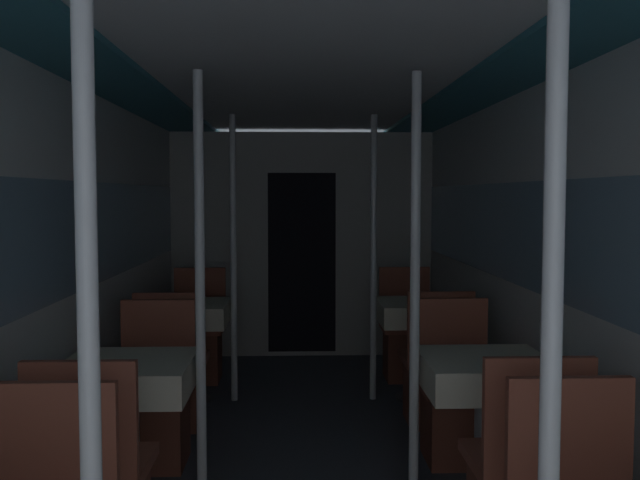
{
  "coord_description": "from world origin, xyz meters",
  "views": [
    {
      "loc": [
        -0.06,
        -0.94,
        1.54
      ],
      "look_at": [
        0.06,
        2.57,
        1.31
      ],
      "focal_mm": 40.0,
      "sensor_mm": 36.0,
      "label": 1
    }
  ],
  "objects_px": {
    "dining_table_left_2": "(186,319)",
    "chair_left_near_2": "(173,384)",
    "support_pole_right_0": "(550,403)",
    "support_pole_left_2": "(233,259)",
    "chair_right_near_2": "(435,381)",
    "support_pole_left_0": "(90,407)",
    "support_pole_left_1": "(200,293)",
    "chair_left_far_2": "(198,346)",
    "chair_right_far_2": "(407,344)",
    "chair_left_far_1": "(154,414)",
    "dining_table_left_1": "(128,385)",
    "support_pole_right_2": "(373,258)",
    "chair_right_far_1": "(457,411)",
    "support_pole_right_1": "(415,292)",
    "dining_table_right_2": "(420,317)",
    "dining_table_right_1": "(485,381)"
  },
  "relations": [
    {
      "from": "dining_table_right_2",
      "to": "dining_table_left_2",
      "type": "bearing_deg",
      "value": 180.0
    },
    {
      "from": "support_pole_left_2",
      "to": "support_pole_right_1",
      "type": "bearing_deg",
      "value": -60.55
    },
    {
      "from": "chair_left_far_2",
      "to": "dining_table_right_1",
      "type": "distance_m",
      "value": 3.02
    },
    {
      "from": "chair_left_far_2",
      "to": "chair_right_far_2",
      "type": "xyz_separation_m",
      "value": [
        1.74,
        0.0,
        0.0
      ]
    },
    {
      "from": "support_pole_left_2",
      "to": "chair_right_near_2",
      "type": "xyz_separation_m",
      "value": [
        1.39,
        -0.6,
        -0.77
      ]
    },
    {
      "from": "chair_left_near_2",
      "to": "chair_left_far_2",
      "type": "bearing_deg",
      "value": 90.0
    },
    {
      "from": "support_pole_right_0",
      "to": "dining_table_left_2",
      "type": "bearing_deg",
      "value": 110.7
    },
    {
      "from": "chair_right_far_1",
      "to": "support_pole_right_0",
      "type": "bearing_deg",
      "value": 81.8
    },
    {
      "from": "support_pole_left_1",
      "to": "chair_left_far_1",
      "type": "bearing_deg",
      "value": 120.5
    },
    {
      "from": "support_pole_left_1",
      "to": "dining_table_left_2",
      "type": "relative_size",
      "value": 2.88
    },
    {
      "from": "support_pole_right_0",
      "to": "chair_right_far_1",
      "type": "xyz_separation_m",
      "value": [
        0.35,
        2.44,
        -0.77
      ]
    },
    {
      "from": "support_pole_left_0",
      "to": "support_pole_right_0",
      "type": "relative_size",
      "value": 1.0
    },
    {
      "from": "dining_table_right_1",
      "to": "chair_right_near_2",
      "type": "bearing_deg",
      "value": 90.0
    },
    {
      "from": "support_pole_left_0",
      "to": "dining_table_left_2",
      "type": "distance_m",
      "value": 3.73
    },
    {
      "from": "dining_table_right_1",
      "to": "dining_table_right_2",
      "type": "bearing_deg",
      "value": 90.0
    },
    {
      "from": "dining_table_right_1",
      "to": "dining_table_right_2",
      "type": "distance_m",
      "value": 1.84
    },
    {
      "from": "chair_right_far_2",
      "to": "support_pole_left_2",
      "type": "bearing_deg",
      "value": 23.21
    },
    {
      "from": "support_pole_left_1",
      "to": "support_pole_right_0",
      "type": "distance_m",
      "value": 2.11
    },
    {
      "from": "support_pole_left_2",
      "to": "support_pole_right_2",
      "type": "bearing_deg",
      "value": 0.0
    },
    {
      "from": "support_pole_right_1",
      "to": "support_pole_right_0",
      "type": "bearing_deg",
      "value": -90.0
    },
    {
      "from": "chair_right_near_2",
      "to": "chair_right_far_2",
      "type": "bearing_deg",
      "value": 90.0
    },
    {
      "from": "chair_left_far_1",
      "to": "support_pole_right_2",
      "type": "relative_size",
      "value": 0.43
    },
    {
      "from": "support_pole_left_2",
      "to": "dining_table_right_2",
      "type": "bearing_deg",
      "value": 0.0
    },
    {
      "from": "support_pole_left_0",
      "to": "chair_right_near_2",
      "type": "height_order",
      "value": "support_pole_left_0"
    },
    {
      "from": "dining_table_left_2",
      "to": "dining_table_right_2",
      "type": "height_order",
      "value": "same"
    },
    {
      "from": "chair_left_near_2",
      "to": "support_pole_right_0",
      "type": "height_order",
      "value": "support_pole_right_0"
    },
    {
      "from": "support_pole_left_1",
      "to": "chair_left_near_2",
      "type": "height_order",
      "value": "support_pole_left_1"
    },
    {
      "from": "dining_table_left_2",
      "to": "chair_right_near_2",
      "type": "bearing_deg",
      "value": -18.9
    },
    {
      "from": "support_pole_left_0",
      "to": "chair_right_far_2",
      "type": "distance_m",
      "value": 4.57
    },
    {
      "from": "support_pole_left_0",
      "to": "dining_table_right_1",
      "type": "height_order",
      "value": "support_pole_left_0"
    },
    {
      "from": "support_pole_right_0",
      "to": "dining_table_right_1",
      "type": "xyz_separation_m",
      "value": [
        0.35,
        1.84,
        -0.44
      ]
    },
    {
      "from": "chair_left_near_2",
      "to": "chair_right_near_2",
      "type": "height_order",
      "value": "same"
    },
    {
      "from": "chair_left_far_2",
      "to": "dining_table_right_2",
      "type": "xyz_separation_m",
      "value": [
        1.74,
        -0.6,
        0.33
      ]
    },
    {
      "from": "dining_table_right_1",
      "to": "support_pole_right_0",
      "type": "bearing_deg",
      "value": -100.8
    },
    {
      "from": "dining_table_left_2",
      "to": "chair_left_near_2",
      "type": "bearing_deg",
      "value": -90.0
    },
    {
      "from": "dining_table_left_2",
      "to": "support_pole_left_2",
      "type": "height_order",
      "value": "support_pole_left_2"
    },
    {
      "from": "support_pole_right_1",
      "to": "chair_right_far_2",
      "type": "distance_m",
      "value": 2.58
    },
    {
      "from": "support_pole_right_0",
      "to": "dining_table_right_1",
      "type": "relative_size",
      "value": 2.88
    },
    {
      "from": "dining_table_left_1",
      "to": "chair_right_far_1",
      "type": "xyz_separation_m",
      "value": [
        1.74,
        0.6,
        -0.33
      ]
    },
    {
      "from": "support_pole_right_0",
      "to": "chair_right_far_2",
      "type": "relative_size",
      "value": 2.32
    },
    {
      "from": "support_pole_right_2",
      "to": "support_pole_left_0",
      "type": "bearing_deg",
      "value": -105.77
    },
    {
      "from": "chair_left_far_1",
      "to": "support_pole_right_0",
      "type": "xyz_separation_m",
      "value": [
        1.39,
        -2.44,
        0.77
      ]
    },
    {
      "from": "support_pole_right_1",
      "to": "chair_right_near_2",
      "type": "xyz_separation_m",
      "value": [
        0.35,
        1.24,
        -0.77
      ]
    },
    {
      "from": "dining_table_left_1",
      "to": "dining_table_left_2",
      "type": "xyz_separation_m",
      "value": [
        0.0,
        1.84,
        0.0
      ]
    },
    {
      "from": "chair_left_far_1",
      "to": "support_pole_right_2",
      "type": "height_order",
      "value": "support_pole_right_2"
    },
    {
      "from": "dining_table_left_1",
      "to": "chair_left_near_2",
      "type": "relative_size",
      "value": 0.8
    },
    {
      "from": "support_pole_left_0",
      "to": "support_pole_left_1",
      "type": "relative_size",
      "value": 1.0
    },
    {
      "from": "dining_table_left_1",
      "to": "support_pole_right_0",
      "type": "bearing_deg",
      "value": -52.93
    },
    {
      "from": "chair_left_far_1",
      "to": "support_pole_right_1",
      "type": "height_order",
      "value": "support_pole_right_1"
    },
    {
      "from": "support_pole_left_2",
      "to": "dining_table_right_1",
      "type": "bearing_deg",
      "value": -52.93
    }
  ]
}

